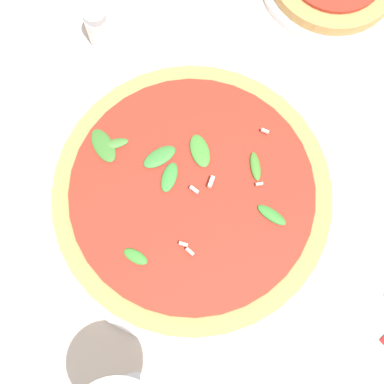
% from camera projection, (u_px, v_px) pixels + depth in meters
% --- Properties ---
extents(ground_plane, '(6.00, 6.00, 0.00)m').
position_uv_depth(ground_plane, '(225.00, 195.00, 0.67)').
color(ground_plane, beige).
extents(pizza_arugula_main, '(0.36, 0.36, 0.05)m').
position_uv_depth(pizza_arugula_main, '(192.00, 195.00, 0.66)').
color(pizza_arugula_main, white).
rests_on(pizza_arugula_main, ground_plane).
extents(shaker_pepper, '(0.03, 0.03, 0.07)m').
position_uv_depth(shaker_pepper, '(98.00, 27.00, 0.70)').
color(shaker_pepper, silver).
rests_on(shaker_pepper, ground_plane).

